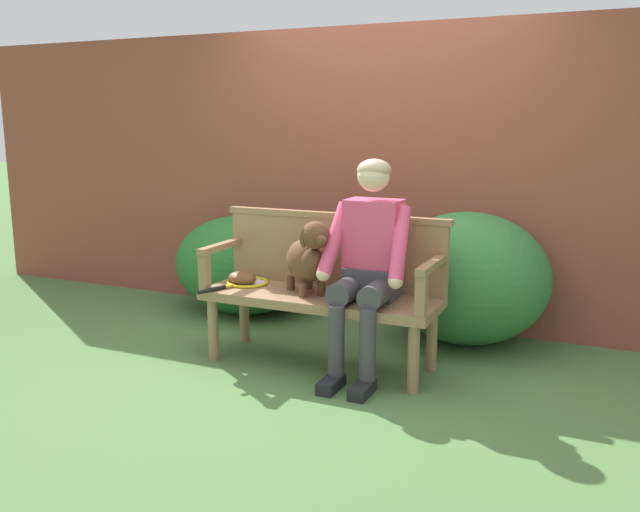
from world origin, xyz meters
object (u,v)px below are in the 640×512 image
garden_bench (320,304)px  person_seated (368,258)px  dog_on_bench (308,257)px  tennis_racket (245,283)px  baseball_glove (242,278)px

garden_bench → person_seated: bearing=-3.0°
dog_on_bench → tennis_racket: bearing=173.2°
garden_bench → baseball_glove: bearing=178.5°
garden_bench → tennis_racket: tennis_racket is taller
garden_bench → baseball_glove: 0.60m
garden_bench → tennis_racket: 0.58m
tennis_racket → baseball_glove: baseball_glove is taller
dog_on_bench → baseball_glove: dog_on_bench is taller
baseball_glove → tennis_racket: bearing=62.9°
dog_on_bench → tennis_racket: 0.57m
tennis_racket → garden_bench: bearing=-2.6°
dog_on_bench → baseball_glove: (-0.52, 0.05, -0.20)m
person_seated → baseball_glove: person_seated is taller
person_seated → tennis_racket: 0.95m
baseball_glove → garden_bench: bearing=19.6°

